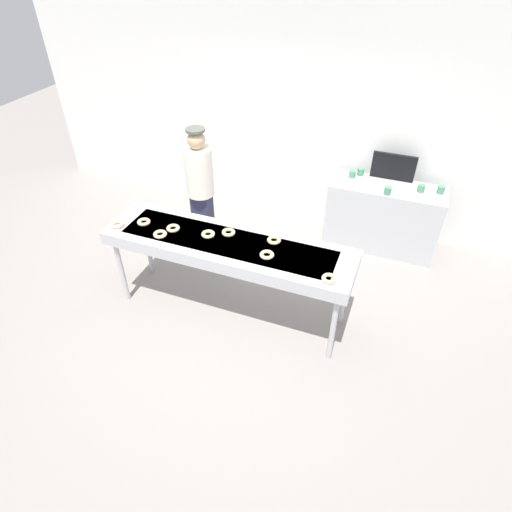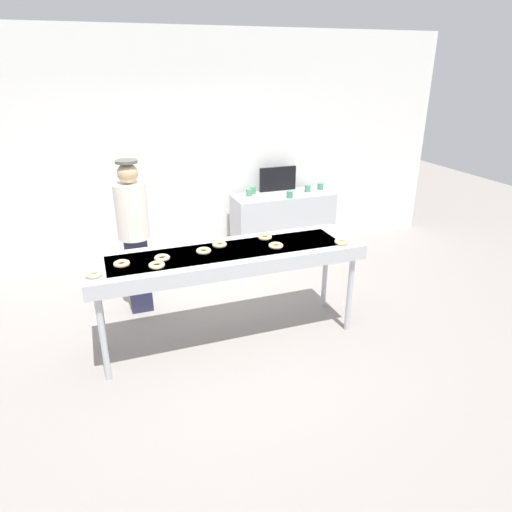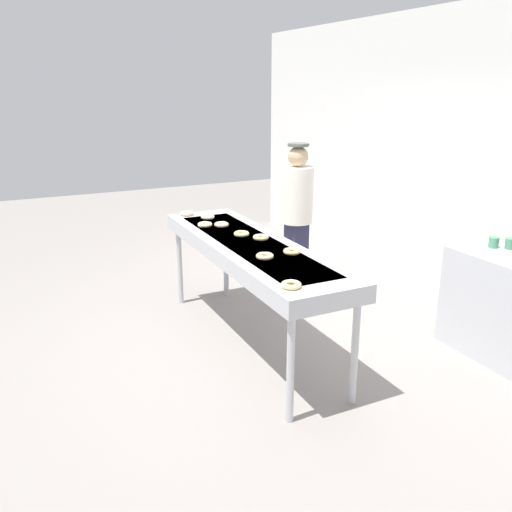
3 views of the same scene
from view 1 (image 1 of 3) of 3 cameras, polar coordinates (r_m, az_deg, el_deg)
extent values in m
plane|color=gray|center=(5.08, -3.32, -7.03)|extent=(16.00, 16.00, 0.00)
cube|color=white|center=(6.14, 5.38, 18.31)|extent=(8.00, 0.12, 3.07)
cube|color=#B7BABF|center=(4.48, -3.73, 1.21)|extent=(2.65, 0.70, 0.14)
cube|color=slate|center=(4.46, -3.75, 1.52)|extent=(2.25, 0.49, 0.08)
cylinder|color=#B7BABF|center=(5.16, -17.28, -1.96)|extent=(0.06, 0.06, 0.84)
cylinder|color=#B7BABF|center=(4.35, 10.09, -9.50)|extent=(0.06, 0.06, 0.84)
cylinder|color=#B7BABF|center=(5.49, -14.10, 1.41)|extent=(0.06, 0.06, 0.84)
cylinder|color=#B7BABF|center=(4.74, 11.57, -4.92)|extent=(0.06, 0.06, 0.84)
torus|color=#EAC488|center=(4.54, -3.65, 3.13)|extent=(0.20, 0.20, 0.04)
torus|color=#F2D28C|center=(4.00, 9.64, -2.95)|extent=(0.20, 0.20, 0.04)
torus|color=#F9CF92|center=(4.85, -14.58, 4.37)|extent=(0.18, 0.18, 0.04)
torus|color=#F7D38F|center=(4.22, 1.45, 0.16)|extent=(0.20, 0.20, 0.04)
torus|color=#F3CF83|center=(4.42, 2.39, 2.11)|extent=(0.20, 0.20, 0.04)
torus|color=beige|center=(4.53, -6.34, 2.88)|extent=(0.20, 0.20, 0.04)
torus|color=beige|center=(4.61, -12.53, 2.82)|extent=(0.20, 0.20, 0.04)
torus|color=beige|center=(4.88, -17.81, 3.99)|extent=(0.15, 0.15, 0.04)
torus|color=beige|center=(4.67, -10.89, 3.61)|extent=(0.18, 0.18, 0.04)
cube|color=#272744|center=(5.71, -6.93, 4.31)|extent=(0.24, 0.18, 0.88)
cylinder|color=silver|center=(5.34, -7.53, 10.92)|extent=(0.34, 0.34, 0.60)
sphere|color=tan|center=(5.17, -7.91, 14.91)|extent=(0.21, 0.21, 0.21)
cylinder|color=#50544C|center=(5.13, -8.03, 16.16)|extent=(0.22, 0.22, 0.03)
cube|color=#B7BABF|center=(6.00, 16.29, 4.94)|extent=(1.44, 0.53, 0.92)
cylinder|color=#4C8C66|center=(5.58, 16.97, 8.23)|extent=(0.09, 0.09, 0.09)
cylinder|color=#4C8C66|center=(5.94, 13.64, 10.75)|extent=(0.09, 0.09, 0.09)
cylinder|color=#4C8C66|center=(5.76, 20.95, 8.34)|extent=(0.09, 0.09, 0.09)
cylinder|color=#4C8C66|center=(5.86, 12.59, 10.52)|extent=(0.09, 0.09, 0.09)
cylinder|color=#4C8C66|center=(5.82, 23.21, 8.04)|extent=(0.09, 0.09, 0.09)
cube|color=black|center=(5.89, 17.67, 11.14)|extent=(0.55, 0.04, 0.34)
camera|label=2|loc=(2.92, -72.41, -10.55)|focal=32.07mm
camera|label=3|loc=(3.13, 70.18, -15.26)|focal=37.77mm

